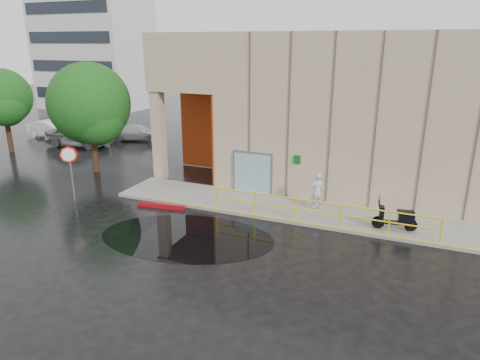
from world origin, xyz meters
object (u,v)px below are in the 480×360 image
Objects in this scene: stop_sign at (70,162)px; red_curb at (161,206)px; scooter at (396,212)px; car_a at (77,136)px; tree_near at (91,107)px; person at (317,191)px; car_c at (136,132)px; car_b at (52,129)px; tree_far at (3,99)px.

stop_sign is 4.92m from red_curb.
scooter is 0.76× the size of red_curb.
car_a is 8.35m from tree_near.
car_c is (-16.82, 9.57, -0.39)m from person.
car_b is 7.24m from car_c.
tree_far is at bearing 162.02° from red_curb.
red_curb is at bearing -16.91° from person.
scooter reaches higher than car_c.
stop_sign is at bearing 179.25° from scooter.
tree_near is at bearing 163.40° from scooter.
person is at bearing -6.94° from tree_far.
scooter is 0.39× the size of car_a.
stop_sign is at bearing -168.72° from red_curb.
tree_far reaches higher than car_a.
red_curb is 0.37× the size of tree_near.
scooter reaches higher than car_b.
tree_near is (-13.69, 1.23, 2.93)m from person.
scooter reaches higher than red_curb.
red_curb is (-10.46, -1.30, -0.86)m from scooter.
scooter is 10.57m from red_curb.
tree_far reaches higher than car_c.
car_b is (-27.30, 8.72, -0.24)m from scooter.
tree_near reaches higher than car_b.
car_b is (-4.09, 1.59, -0.09)m from car_a.
scooter is at bearing -114.94° from car_a.
scooter is 0.42× the size of car_b.
person is 0.94× the size of scooter.
car_b is at bearing 60.94° from car_a.
car_a is at bearing -109.41° from car_b.
stop_sign is 12.55m from car_a.
red_curb is at bearing -131.31° from car_a.
stop_sign reaches higher than person.
car_b is at bearing 119.27° from stop_sign.
car_a reaches higher than car_b.
car_c is 0.73× the size of tree_far.
tree_far reaches higher than stop_sign.
stop_sign is at bearing -27.97° from tree_far.
red_curb is (-6.95, -2.34, -0.92)m from person.
person is 0.40× the size of car_b.
car_b is at bearing 149.27° from red_curb.
car_a is 4.38m from car_b.
person is at bearing -140.81° from car_c.
scooter is at bearing -7.51° from tree_near.
person is at bearing 154.37° from scooter.
person is 11.88m from stop_sign.
tree_near is at bearing 97.91° from stop_sign.
tree_near is 9.09m from tree_far.
tree_near is at bearing -40.64° from person.
stop_sign is at bearing -62.65° from tree_near.
tree_near is (-2.30, 4.45, 1.92)m from stop_sign.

